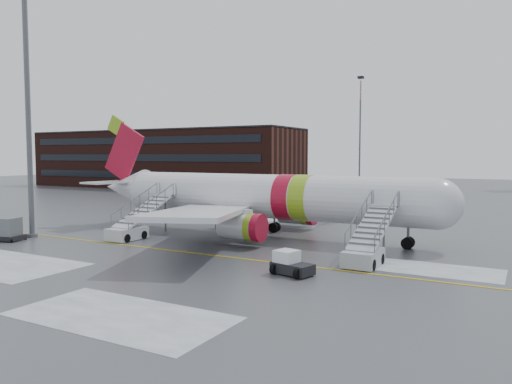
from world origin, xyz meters
The scene contains 9 objects.
ground centered at (0.00, 0.00, 0.00)m, with size 260.00×260.00×0.00m, color #494C4F.
airliner centered at (4.63, 8.21, 3.42)m, with size 35.03×32.97×11.18m.
airstair_fwd centered at (16.34, 1.67, 1.06)m, with size 2.05×7.70×3.48m.
airstair_aft centered at (-3.80, 1.67, 1.06)m, with size 2.05×7.70×3.48m.
pushback_tug centered at (13.24, -3.40, 0.62)m, with size 2.70×2.27×1.41m.
uld_container centered at (-12.15, -4.15, 0.89)m, with size 2.70×2.27×1.90m.
light_mast_near centered at (-11.96, -2.00, 13.47)m, with size 1.20×1.20×26.08m.
terminal_building centered at (-45.00, 54.98, 6.20)m, with size 62.00×16.11×12.30m.
light_mast_far_n centered at (-8.00, 78.00, 13.84)m, with size 1.20×1.20×24.25m.
Camera 1 is at (25.59, -29.86, 7.07)m, focal length 35.00 mm.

